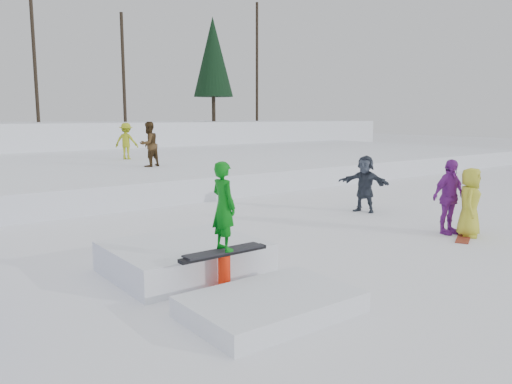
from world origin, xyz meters
TOP-DOWN VIEW (x-y plane):
  - ground at (0.00, 0.00)m, footprint 120.00×120.00m
  - snow_midrise at (0.00, 16.00)m, footprint 50.00×18.00m
  - treeline at (6.18, 28.28)m, footprint 40.24×4.22m
  - walker_olive at (2.43, 11.60)m, footprint 1.05×0.93m
  - walker_ygreen at (3.12, 15.48)m, footprint 1.23×1.22m
  - spectator_purple at (4.50, -0.38)m, footprint 1.10×0.54m
  - spectator_yellow at (4.63, -0.84)m, footprint 0.94×0.82m
  - spectator_dark at (5.08, 2.70)m, footprint 0.96×1.63m
  - loose_board_red at (4.50, -0.83)m, footprint 1.38×0.86m
  - jib_rail_feature at (-2.02, 0.12)m, footprint 2.60×4.40m

SIDE VIEW (x-z plane):
  - ground at x=0.00m, z-range 0.00..0.00m
  - loose_board_red at x=4.50m, z-range 0.00..0.03m
  - jib_rail_feature at x=-2.02m, z-range -0.75..1.36m
  - snow_midrise at x=0.00m, z-range 0.00..0.80m
  - spectator_yellow at x=4.63m, z-range 0.00..1.63m
  - spectator_dark at x=5.08m, z-range 0.00..1.68m
  - spectator_purple at x=4.50m, z-range 0.00..1.80m
  - walker_ygreen at x=3.12m, z-range 0.80..2.51m
  - walker_olive at x=2.43m, z-range 0.80..2.60m
  - treeline at x=6.18m, z-range 2.20..12.70m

